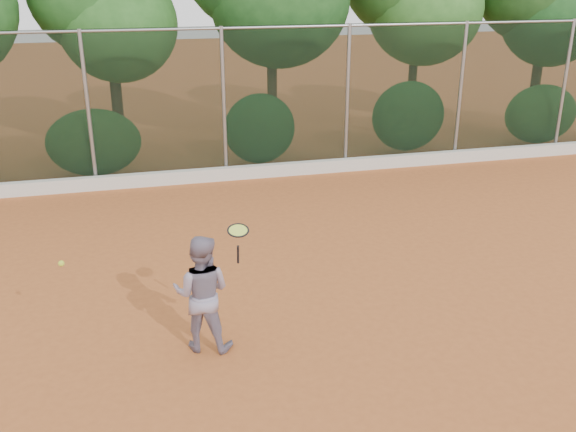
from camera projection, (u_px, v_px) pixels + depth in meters
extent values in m
plane|color=#AC5928|center=(305.00, 323.00, 9.05)|extent=(80.00, 80.00, 0.00)
cube|color=beige|center=(227.00, 174.00, 15.16)|extent=(24.00, 0.20, 0.30)
imported|color=gray|center=(202.00, 293.00, 8.21)|extent=(0.93, 0.83, 1.58)
cube|color=black|center=(224.00, 105.00, 14.75)|extent=(24.00, 0.01, 3.50)
cylinder|color=gray|center=(221.00, 28.00, 14.14)|extent=(24.00, 0.06, 0.06)
cylinder|color=gray|center=(88.00, 112.00, 14.06)|extent=(0.09, 0.09, 3.50)
cylinder|color=gray|center=(224.00, 105.00, 14.75)|extent=(0.09, 0.09, 3.50)
cylinder|color=gray|center=(347.00, 99.00, 15.44)|extent=(0.09, 0.09, 3.50)
cylinder|color=gray|center=(460.00, 93.00, 16.13)|extent=(0.09, 0.09, 3.50)
cylinder|color=gray|center=(564.00, 88.00, 16.82)|extent=(0.09, 0.09, 3.50)
cylinder|color=#3E2417|center=(118.00, 114.00, 16.47)|extent=(0.28, 0.28, 2.40)
ellipsoid|color=#265C1F|center=(118.00, 25.00, 15.64)|extent=(2.90, 2.40, 2.80)
cylinder|color=#472B1B|center=(272.00, 97.00, 17.01)|extent=(0.26, 0.26, 3.00)
cylinder|color=#432E19|center=(411.00, 94.00, 18.19)|extent=(0.24, 0.24, 2.70)
ellipsoid|color=#2C6322|center=(426.00, 7.00, 17.30)|extent=(3.20, 2.70, 3.10)
cylinder|color=#3E2817|center=(534.00, 94.00, 18.72)|extent=(0.28, 0.28, 2.50)
ellipsoid|color=#255F24|center=(553.00, 14.00, 17.86)|extent=(3.00, 2.50, 2.90)
ellipsoid|color=#356A28|center=(94.00, 143.00, 15.11)|extent=(2.20, 1.16, 1.60)
ellipsoid|color=#256225|center=(260.00, 129.00, 15.99)|extent=(1.80, 1.04, 1.76)
ellipsoid|color=#2B6627|center=(408.00, 116.00, 16.87)|extent=(2.00, 1.10, 1.84)
ellipsoid|color=#38772D|center=(541.00, 114.00, 17.85)|extent=(2.16, 1.12, 1.64)
cylinder|color=black|center=(238.00, 254.00, 8.01)|extent=(0.04, 0.11, 0.28)
torus|color=black|center=(238.00, 230.00, 7.83)|extent=(0.30, 0.29, 0.10)
cylinder|color=#D0E744|center=(238.00, 230.00, 7.83)|extent=(0.25, 0.25, 0.07)
sphere|color=#BDD630|center=(61.00, 263.00, 7.58)|extent=(0.07, 0.07, 0.07)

